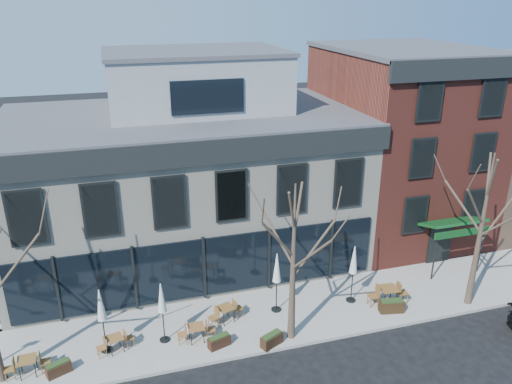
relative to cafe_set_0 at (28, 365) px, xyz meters
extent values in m
plane|color=black|center=(7.53, 3.21, -0.61)|extent=(120.00, 120.00, 0.00)
cube|color=gray|center=(10.78, 1.06, -0.54)|extent=(33.50, 4.70, 0.15)
cube|color=beige|center=(7.53, 8.21, 3.39)|extent=(18.00, 10.00, 8.00)
cube|color=#47474C|center=(7.53, 8.21, 7.44)|extent=(18.30, 10.30, 0.30)
cube|color=black|center=(7.53, 3.09, 6.94)|extent=(18.30, 0.25, 1.10)
cube|color=black|center=(7.53, 3.15, 1.29)|extent=(17.20, 0.12, 3.00)
cube|color=black|center=(-1.53, 7.21, 1.29)|extent=(0.12, 7.50, 3.00)
cube|color=gray|center=(8.53, 9.21, 8.99)|extent=(9.00, 6.50, 3.00)
cube|color=maroon|center=(20.53, 8.21, 4.89)|extent=(8.00, 10.00, 11.00)
cube|color=#47474C|center=(20.53, 8.21, 10.44)|extent=(8.20, 10.20, 0.25)
cube|color=black|center=(20.53, 3.09, 9.99)|extent=(8.20, 0.25, 1.00)
cube|color=#0E3D17|center=(20.53, 2.36, 2.29)|extent=(3.20, 1.66, 0.67)
cube|color=black|center=(20.53, 3.16, 0.64)|extent=(1.40, 0.10, 2.50)
cylinder|color=#382B21|center=(0.10, 0.20, 4.07)|extent=(2.23, 0.50, 2.48)
cone|color=#382B21|center=(10.53, -0.69, 3.06)|extent=(0.34, 0.34, 7.04)
cylinder|color=#382B21|center=(11.48, -0.53, 3.57)|extent=(2.00, 0.46, 2.21)
cylinder|color=#382B21|center=(10.13, 0.17, 3.98)|extent=(0.93, 1.84, 1.91)
cylinder|color=#382B21|center=(9.79, -0.97, 4.43)|extent=(1.61, 0.68, 1.97)
cylinder|color=#382B21|center=(10.93, -1.55, 3.90)|extent=(0.93, 1.83, 2.03)
cone|color=#382B21|center=(19.53, -0.69, 3.28)|extent=(0.34, 0.34, 7.48)
cylinder|color=#382B21|center=(20.54, -0.52, 3.82)|extent=(2.12, 0.48, 2.35)
cylinder|color=#382B21|center=(19.11, 0.22, 4.25)|extent=(0.98, 1.94, 2.03)
cylinder|color=#382B21|center=(18.74, -0.98, 4.74)|extent=(1.71, 0.71, 2.09)
cylinder|color=#382B21|center=(19.96, -1.60, 4.17)|extent=(0.98, 1.94, 2.16)
cube|color=brown|center=(0.00, 0.00, 0.25)|extent=(0.72, 0.72, 0.04)
cylinder|color=black|center=(-0.26, -0.29, -0.11)|extent=(0.04, 0.04, 0.70)
cylinder|color=black|center=(0.29, -0.26, -0.11)|extent=(0.04, 0.04, 0.70)
cylinder|color=black|center=(-0.29, 0.26, -0.11)|extent=(0.04, 0.04, 0.70)
cylinder|color=black|center=(0.26, 0.29, -0.11)|extent=(0.04, 0.04, 0.70)
cube|color=brown|center=(3.28, 0.46, 0.19)|extent=(0.78, 0.78, 0.04)
cylinder|color=black|center=(3.11, 0.15, -0.14)|extent=(0.04, 0.04, 0.65)
cylinder|color=black|center=(3.59, 0.29, -0.14)|extent=(0.04, 0.04, 0.65)
cylinder|color=black|center=(2.97, 0.63, -0.14)|extent=(0.04, 0.04, 0.65)
cylinder|color=black|center=(3.45, 0.77, -0.14)|extent=(0.04, 0.04, 0.65)
cube|color=brown|center=(6.60, 0.19, 0.23)|extent=(0.67, 0.67, 0.04)
cylinder|color=black|center=(6.33, -0.07, -0.12)|extent=(0.04, 0.04, 0.68)
cylinder|color=black|center=(6.86, -0.07, -0.12)|extent=(0.04, 0.04, 0.68)
cylinder|color=black|center=(6.33, 0.46, -0.12)|extent=(0.04, 0.04, 0.68)
cylinder|color=black|center=(6.87, 0.46, -0.12)|extent=(0.04, 0.04, 0.68)
cube|color=brown|center=(8.10, 1.15, 0.26)|extent=(0.87, 0.87, 0.04)
cylinder|color=black|center=(7.92, 0.80, -0.11)|extent=(0.04, 0.04, 0.71)
cylinder|color=black|center=(8.45, 0.98, -0.11)|extent=(0.04, 0.04, 0.71)
cylinder|color=black|center=(7.75, 1.33, -0.11)|extent=(0.04, 0.04, 0.71)
cylinder|color=black|center=(8.27, 1.50, -0.11)|extent=(0.04, 0.04, 0.71)
cube|color=brown|center=(15.78, 0.33, 0.38)|extent=(0.87, 0.87, 0.05)
cylinder|color=black|center=(15.44, 0.04, -0.05)|extent=(0.05, 0.05, 0.82)
cylinder|color=black|center=(16.07, -0.02, -0.05)|extent=(0.05, 0.05, 0.82)
cylinder|color=black|center=(15.49, 0.68, -0.05)|extent=(0.05, 0.05, 0.82)
cylinder|color=black|center=(16.13, 0.62, -0.05)|extent=(0.05, 0.05, 0.82)
cylinder|color=black|center=(2.90, 0.61, -0.43)|extent=(0.47, 0.47, 0.06)
cylinder|color=black|center=(2.90, 0.61, 0.71)|extent=(0.05, 0.05, 2.33)
cone|color=beige|center=(2.90, 0.61, 1.77)|extent=(0.38, 0.38, 1.38)
cylinder|color=black|center=(5.29, 0.59, -0.43)|extent=(0.45, 0.45, 0.06)
cylinder|color=black|center=(5.29, 0.59, 0.66)|extent=(0.05, 0.05, 2.24)
cone|color=beige|center=(5.29, 0.59, 1.68)|extent=(0.37, 0.37, 1.32)
cylinder|color=black|center=(10.54, 1.32, -0.43)|extent=(0.47, 0.47, 0.06)
cylinder|color=black|center=(10.54, 1.32, 0.73)|extent=(0.05, 0.05, 2.37)
cone|color=silver|center=(10.54, 1.32, 1.81)|extent=(0.39, 0.39, 1.40)
cylinder|color=black|center=(14.24, 1.04, -0.43)|extent=(0.47, 0.47, 0.06)
cylinder|color=black|center=(14.24, 1.04, 0.72)|extent=(0.05, 0.05, 2.35)
cone|color=beige|center=(14.24, 1.04, 1.79)|extent=(0.39, 0.39, 1.39)
cube|color=#321D10|center=(1.11, -0.29, -0.23)|extent=(1.00, 0.71, 0.47)
cube|color=#1E3314|center=(1.11, -0.29, 0.03)|extent=(0.89, 0.61, 0.07)
cube|color=black|center=(7.43, -0.46, -0.22)|extent=(1.01, 0.64, 0.47)
cube|color=#1E3314|center=(7.43, -0.46, 0.03)|extent=(0.90, 0.54, 0.08)
cube|color=black|center=(9.57, -0.99, -0.21)|extent=(1.07, 0.78, 0.50)
cube|color=#1E3314|center=(9.57, -0.99, 0.06)|extent=(0.95, 0.66, 0.08)
cube|color=black|center=(15.63, -0.29, -0.18)|extent=(1.18, 0.65, 0.56)
cube|color=#1E3314|center=(15.63, -0.29, 0.12)|extent=(1.06, 0.54, 0.09)
camera|label=1|loc=(4.09, -17.25, 13.22)|focal=35.00mm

